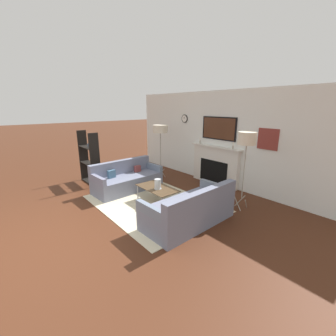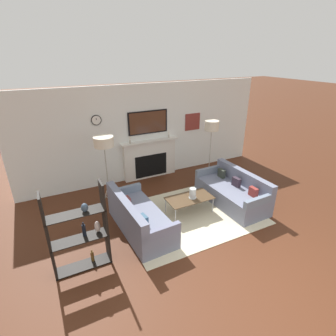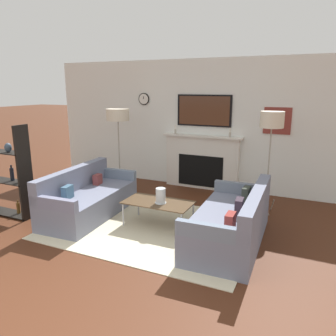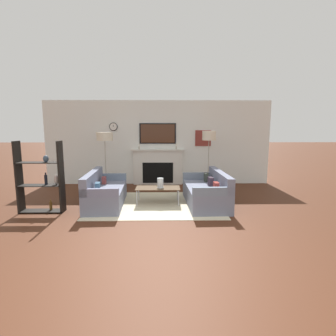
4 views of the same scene
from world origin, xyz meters
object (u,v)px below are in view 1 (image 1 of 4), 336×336
couch_right (190,210)px  coffee_table (157,189)px  floor_lamp_left (160,130)px  shelf_unit (90,159)px  couch_left (127,180)px  hurricane_candle (158,184)px  floor_lamp_right (247,140)px

couch_right → coffee_table: size_ratio=1.80×
floor_lamp_left → shelf_unit: size_ratio=1.10×
couch_left → hurricane_candle: (1.34, 0.06, 0.22)m
couch_left → hurricane_candle: couch_left is taller
floor_lamp_right → shelf_unit: floor_lamp_right is taller
coffee_table → floor_lamp_left: size_ratio=0.62×
hurricane_candle → floor_lamp_right: size_ratio=0.14×
floor_lamp_right → couch_right: bearing=-100.6°
couch_left → couch_right: (2.47, 0.00, 0.00)m
floor_lamp_left → shelf_unit: bearing=-116.4°
shelf_unit → floor_lamp_right: bearing=26.2°
couch_left → shelf_unit: size_ratio=1.23×
couch_left → coffee_table: bearing=4.1°
couch_right → floor_lamp_right: (0.26, 1.39, 1.30)m
shelf_unit → couch_right: bearing=8.4°
floor_lamp_left → floor_lamp_right: floor_lamp_right is taller
couch_right → floor_lamp_right: size_ratio=1.09×
coffee_table → floor_lamp_right: 2.30m
hurricane_candle → coffee_table: bearing=151.9°
couch_left → shelf_unit: 1.41m
couch_right → hurricane_candle: couch_right is taller
hurricane_candle → floor_lamp_right: (1.39, 1.34, 1.08)m
hurricane_candle → couch_right: bearing=-2.8°
coffee_table → shelf_unit: size_ratio=0.68×
coffee_table → hurricane_candle: size_ratio=4.49×
coffee_table → floor_lamp_right: floor_lamp_right is taller
floor_lamp_left → floor_lamp_right: 2.99m
hurricane_candle → shelf_unit: size_ratio=0.15×
coffee_table → hurricane_candle: (0.06, -0.03, 0.13)m
shelf_unit → hurricane_candle: bearing=13.2°
couch_left → floor_lamp_left: (-0.26, 1.40, 1.29)m
couch_right → coffee_table: (-1.19, 0.09, 0.09)m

